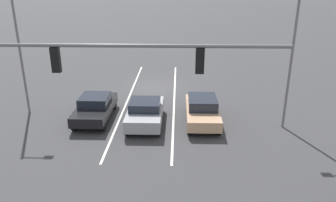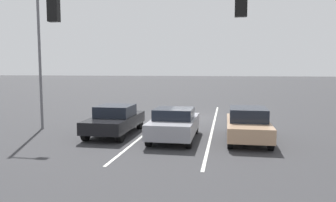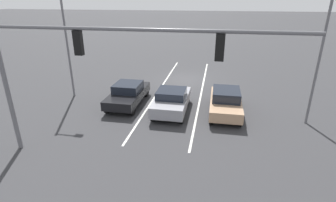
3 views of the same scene
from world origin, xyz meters
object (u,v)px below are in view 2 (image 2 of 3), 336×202
car_tan_leftlane_front (248,124)px  traffic_signal_gantry (63,24)px  street_lamp_right_shoulder (41,39)px  car_gray_midlane_front (174,124)px  car_black_rightlane_front (115,119)px

car_tan_leftlane_front → traffic_signal_gantry: size_ratio=0.36×
traffic_signal_gantry → street_lamp_right_shoulder: bearing=-54.8°
car_gray_midlane_front → traffic_signal_gantry: size_ratio=0.33×
car_black_rightlane_front → street_lamp_right_shoulder: 5.96m
traffic_signal_gantry → street_lamp_right_shoulder: (4.94, -7.01, 0.28)m
car_gray_midlane_front → street_lamp_right_shoulder: size_ratio=0.49×
car_gray_midlane_front → car_black_rightlane_front: 3.15m
car_tan_leftlane_front → car_gray_midlane_front: car_tan_leftlane_front is taller
car_gray_midlane_front → traffic_signal_gantry: traffic_signal_gantry is taller
car_gray_midlane_front → car_black_rightlane_front: size_ratio=0.93×
car_black_rightlane_front → car_gray_midlane_front: bearing=167.4°
street_lamp_right_shoulder → car_gray_midlane_front: bearing=168.6°
car_tan_leftlane_front → street_lamp_right_shoulder: 11.45m
car_tan_leftlane_front → street_lamp_right_shoulder: (10.66, -1.04, 4.06)m
car_tan_leftlane_front → traffic_signal_gantry: (5.72, 5.98, 3.79)m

